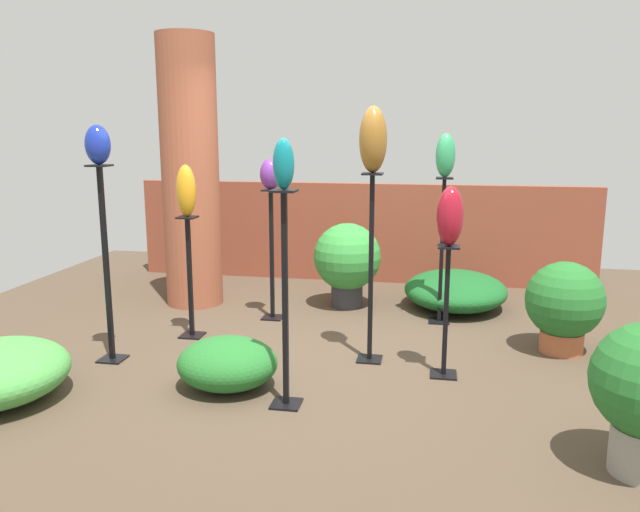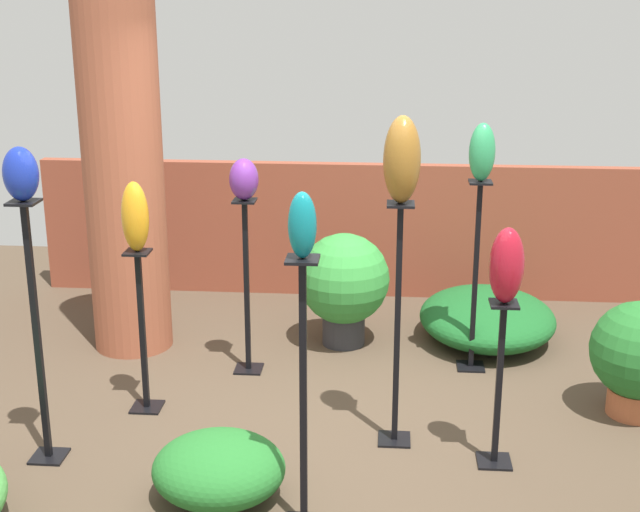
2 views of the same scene
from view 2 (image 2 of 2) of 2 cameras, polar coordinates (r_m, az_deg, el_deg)
name	(u,v)px [view 2 (image 2 of 2)]	position (r m, az deg, el deg)	size (l,w,h in m)	color
ground_plane	(329,440)	(5.68, 0.56, -11.70)	(8.00, 8.00, 0.00)	#4C3D2D
brick_wall_back	(351,230)	(8.01, 1.98, 1.69)	(5.60, 0.12, 1.21)	brown
brick_pillar	(123,170)	(6.80, -12.48, 5.40)	(0.60, 0.60, 2.80)	#9E5138
pedestal_cobalt	(38,344)	(5.41, -17.61, -5.39)	(0.20, 0.20, 1.59)	black
pedestal_ruby	(498,392)	(5.33, 11.35, -8.54)	(0.20, 0.20, 1.01)	black
pedestal_amber	(143,339)	(5.97, -11.27, -5.21)	(0.20, 0.20, 1.10)	black
pedestal_bronze	(397,335)	(5.39, 4.96, -5.07)	(0.20, 0.20, 1.52)	black
pedestal_violet	(247,294)	(6.42, -4.71, -2.44)	(0.20, 0.20, 1.29)	black
pedestal_jade	(475,284)	(6.51, 9.89, -1.79)	(0.20, 0.20, 1.41)	black
pedestal_teal	(303,408)	(4.55, -1.07, -9.69)	(0.20, 0.20, 1.48)	black
art_vase_cobalt	(21,174)	(5.13, -18.61, 5.00)	(0.20, 0.18, 0.30)	#192D9E
art_vase_ruby	(507,266)	(5.05, 11.86, -0.60)	(0.19, 0.20, 0.44)	maroon
art_vase_amber	(135,217)	(5.71, -11.75, 2.48)	(0.17, 0.17, 0.45)	orange
art_vase_bronze	(402,160)	(5.08, 5.27, 6.16)	(0.21, 0.23, 0.50)	brown
art_vase_violet	(244,179)	(6.19, -4.89, 4.92)	(0.20, 0.21, 0.29)	#6B2D8C
art_vase_jade	(482,152)	(6.27, 10.33, 6.56)	(0.18, 0.17, 0.41)	#2D9356
art_vase_teal	(302,225)	(4.21, -1.14, 1.99)	(0.14, 0.14, 0.33)	#0F727A
potted_plant_front_right	(344,282)	(6.90, 1.54, -1.69)	(0.71, 0.71, 0.89)	#2D2D33
potted_plant_mid_left	(640,354)	(6.17, 19.78, -5.94)	(0.64, 0.64, 0.78)	#B25B38
foliage_bed_east	(487,318)	(7.21, 10.64, -3.90)	(1.07, 1.24, 0.37)	#195923
foliage_bed_west	(219,469)	(5.05, -6.49, -13.38)	(0.73, 0.67, 0.37)	#236B28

